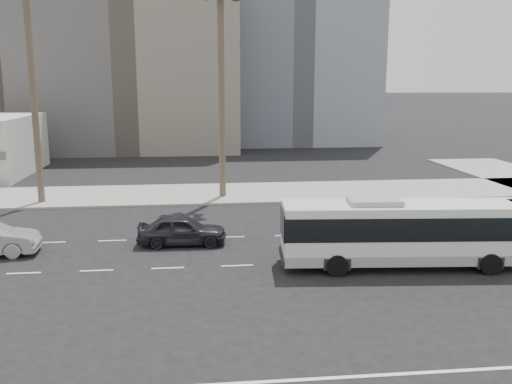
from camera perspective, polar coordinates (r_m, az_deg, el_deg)
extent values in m
plane|color=black|center=(24.56, 5.08, -7.42)|extent=(700.00, 700.00, 0.00)
cube|color=gray|center=(39.35, 0.74, -0.05)|extent=(120.00, 7.00, 0.15)
cube|color=#615C58|center=(68.19, -12.61, 12.11)|extent=(24.00, 18.00, 18.00)
cube|color=slate|center=(76.01, 3.59, 15.28)|extent=(20.00, 20.00, 26.00)
cube|color=beige|center=(273.16, -5.73, 14.38)|extent=(42.00, 42.00, 44.00)
cube|color=slate|center=(259.02, 5.22, 17.44)|extent=(26.00, 26.00, 70.00)
cube|color=slate|center=(293.29, 8.99, 15.66)|extent=(22.00, 22.00, 60.00)
cube|color=silver|center=(24.50, 15.18, -3.86)|extent=(10.63, 3.12, 2.35)
cube|color=black|center=(24.42, 15.22, -3.15)|extent=(10.70, 3.18, 0.99)
cube|color=gray|center=(24.79, 15.05, -6.18)|extent=(10.66, 3.16, 0.45)
cube|color=gray|center=(23.74, 12.29, -1.06)|extent=(2.28, 1.61, 0.27)
cylinder|color=black|center=(25.24, 23.14, -6.74)|extent=(0.90, 0.27, 0.90)
cylinder|color=black|center=(27.18, 20.79, -5.28)|extent=(0.90, 0.27, 0.90)
cylinder|color=black|center=(22.85, 8.81, -7.78)|extent=(0.90, 0.27, 0.90)
cylinder|color=black|center=(24.98, 7.45, -6.06)|extent=(0.90, 0.27, 0.90)
imported|color=black|center=(27.27, -7.71, -3.93)|extent=(1.86, 4.39, 1.48)
cylinder|color=brown|center=(37.15, -3.60, 9.76)|extent=(0.38, 0.38, 13.67)
cylinder|color=brown|center=(37.93, -22.16, 9.60)|extent=(0.46, 0.46, 14.49)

